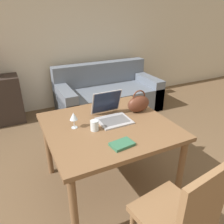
% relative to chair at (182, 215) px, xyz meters
% --- Properties ---
extents(wall_back, '(10.00, 0.06, 2.70)m').
position_rel_chair_xyz_m(wall_back, '(-0.10, 3.30, 0.83)').
color(wall_back, beige).
rests_on(wall_back, ground_plane).
extents(dining_table, '(1.14, 1.07, 0.74)m').
position_rel_chair_xyz_m(dining_table, '(-0.08, 0.94, 0.14)').
color(dining_table, brown).
rests_on(dining_table, ground_plane).
extents(chair, '(0.50, 0.50, 0.95)m').
position_rel_chair_xyz_m(chair, '(0.00, 0.00, 0.00)').
color(chair, olive).
rests_on(chair, ground_plane).
extents(couch, '(1.81, 0.91, 0.82)m').
position_rel_chair_xyz_m(couch, '(0.75, 2.72, -0.24)').
color(couch, slate).
rests_on(couch, ground_plane).
extents(laptop, '(0.31, 0.35, 0.26)m').
position_rel_chair_xyz_m(laptop, '(-0.00, 1.05, 0.29)').
color(laptop, '#ADADB2').
rests_on(laptop, dining_table).
extents(drinking_glass, '(0.07, 0.07, 0.09)m').
position_rel_chair_xyz_m(drinking_glass, '(-0.23, 0.90, 0.27)').
color(drinking_glass, silver).
rests_on(drinking_glass, dining_table).
extents(wine_glass, '(0.07, 0.07, 0.15)m').
position_rel_chair_xyz_m(wine_glass, '(-0.38, 1.02, 0.33)').
color(wine_glass, silver).
rests_on(wine_glass, dining_table).
extents(handbag, '(0.25, 0.12, 0.24)m').
position_rel_chair_xyz_m(handbag, '(0.32, 1.05, 0.31)').
color(handbag, '#592D1E').
rests_on(handbag, dining_table).
extents(book, '(0.19, 0.14, 0.02)m').
position_rel_chair_xyz_m(book, '(-0.13, 0.58, 0.23)').
color(book, '#336B4C').
rests_on(book, dining_table).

